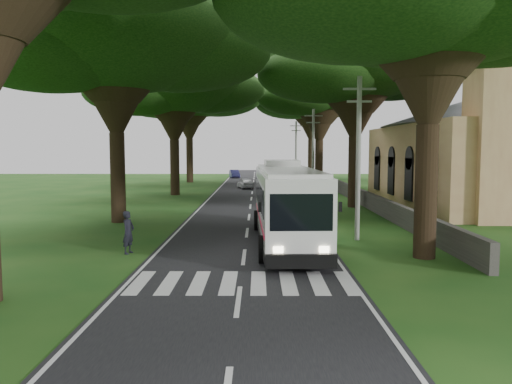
{
  "coord_description": "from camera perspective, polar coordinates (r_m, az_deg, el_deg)",
  "views": [
    {
      "loc": [
        0.58,
        -18.44,
        4.54
      ],
      "look_at": [
        0.48,
        8.18,
        2.2
      ],
      "focal_mm": 35.0,
      "sensor_mm": 36.0,
      "label": 1
    }
  ],
  "objects": [
    {
      "name": "crosswalk",
      "position": [
        17.07,
        -1.77,
        -10.41
      ],
      "size": [
        8.0,
        3.0,
        0.01
      ],
      "primitive_type": "cube",
      "color": "silver",
      "rests_on": "ground"
    },
    {
      "name": "road",
      "position": [
        43.68,
        -0.55,
        -0.93
      ],
      "size": [
        8.0,
        120.0,
        0.04
      ],
      "primitive_type": "cube",
      "color": "black",
      "rests_on": "ground"
    },
    {
      "name": "pedestrian",
      "position": [
        22.25,
        -14.39,
        -4.49
      ],
      "size": [
        0.62,
        0.78,
        1.85
      ],
      "primitive_type": "imported",
      "rotation": [
        0.0,
        0.0,
        1.27
      ],
      "color": "black",
      "rests_on": "ground"
    },
    {
      "name": "tree_r_far",
      "position": [
        75.24,
        6.36,
        10.69
      ],
      "size": [
        15.08,
        15.08,
        15.31
      ],
      "color": "black",
      "rests_on": "ground"
    },
    {
      "name": "tree_r_midb",
      "position": [
        57.22,
        7.3,
        11.37
      ],
      "size": [
        12.68,
        12.68,
        13.77
      ],
      "color": "black",
      "rests_on": "ground"
    },
    {
      "name": "pole_mid",
      "position": [
        44.72,
        6.55,
        4.53
      ],
      "size": [
        1.6,
        0.24,
        8.0
      ],
      "color": "gray",
      "rests_on": "ground"
    },
    {
      "name": "property_wall",
      "position": [
        43.45,
        11.38,
        -0.28
      ],
      "size": [
        0.35,
        50.0,
        1.2
      ],
      "primitive_type": "cube",
      "color": "#383533",
      "rests_on": "ground"
    },
    {
      "name": "tree_l_mida",
      "position": [
        32.3,
        -15.87,
        16.52
      ],
      "size": [
        15.69,
        15.69,
        14.49
      ],
      "color": "black",
      "rests_on": "ground"
    },
    {
      "name": "distant_car_b",
      "position": [
        76.41,
        -2.48,
        2.1
      ],
      "size": [
        1.89,
        3.85,
        1.22
      ],
      "primitive_type": "imported",
      "rotation": [
        0.0,
        0.0,
        0.17
      ],
      "color": "navy",
      "rests_on": "road"
    },
    {
      "name": "tree_l_far",
      "position": [
        67.46,
        -7.67,
        11.18
      ],
      "size": [
        16.17,
        16.17,
        15.33
      ],
      "color": "black",
      "rests_on": "ground"
    },
    {
      "name": "pole_far",
      "position": [
        64.63,
        4.59,
        4.69
      ],
      "size": [
        1.6,
        0.24,
        8.0
      ],
      "color": "gray",
      "rests_on": "ground"
    },
    {
      "name": "distant_car_c",
      "position": [
        81.02,
        1.92,
        2.27
      ],
      "size": [
        2.33,
        4.47,
        1.24
      ],
      "primitive_type": "imported",
      "rotation": [
        0.0,
        0.0,
        3.29
      ],
      "color": "maroon",
      "rests_on": "road"
    },
    {
      "name": "tree_l_midb",
      "position": [
        49.5,
        -9.4,
        12.16
      ],
      "size": [
        14.63,
        14.63,
        13.95
      ],
      "color": "black",
      "rests_on": "ground"
    },
    {
      "name": "pole_near",
      "position": [
        24.94,
        11.62,
        4.09
      ],
      "size": [
        1.6,
        0.24,
        8.0
      ],
      "color": "gray",
      "rests_on": "ground"
    },
    {
      "name": "tree_r_mida",
      "position": [
        39.66,
        11.34,
        14.11
      ],
      "size": [
        13.59,
        13.59,
        13.89
      ],
      "color": "black",
      "rests_on": "ground"
    },
    {
      "name": "coach_bus",
      "position": [
        23.74,
        3.48,
        -1.27
      ],
      "size": [
        3.16,
        12.31,
        3.61
      ],
      "rotation": [
        0.0,
        0.0,
        0.03
      ],
      "color": "silver",
      "rests_on": "ground"
    },
    {
      "name": "church",
      "position": [
        43.57,
        23.68,
        5.09
      ],
      "size": [
        14.0,
        24.0,
        11.6
      ],
      "color": "tan",
      "rests_on": "ground"
    },
    {
      "name": "distant_car_a",
      "position": [
        56.02,
        -1.2,
        1.02
      ],
      "size": [
        2.22,
        3.74,
        1.19
      ],
      "primitive_type": "imported",
      "rotation": [
        0.0,
        0.0,
        3.39
      ],
      "color": "silver",
      "rests_on": "road"
    },
    {
      "name": "ground",
      "position": [
        19.01,
        -1.56,
        -8.8
      ],
      "size": [
        140.0,
        140.0,
        0.0
      ],
      "primitive_type": "plane",
      "color": "#184814",
      "rests_on": "ground"
    }
  ]
}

